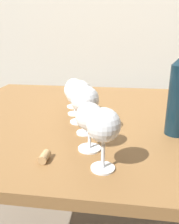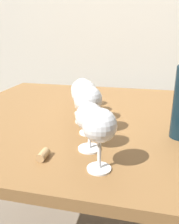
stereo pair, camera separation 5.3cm
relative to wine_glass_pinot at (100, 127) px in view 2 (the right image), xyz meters
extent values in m
cube|color=brown|center=(-0.09, 0.38, -0.12)|extent=(1.15, 0.99, 0.03)
cylinder|color=brown|center=(-0.60, 0.81, -0.49)|extent=(0.06, 0.06, 0.69)
cylinder|color=white|center=(0.00, 0.00, -0.11)|extent=(0.06, 0.06, 0.00)
cylinder|color=white|center=(0.00, 0.00, -0.06)|extent=(0.01, 0.01, 0.08)
sphere|color=white|center=(0.00, 0.00, 0.00)|extent=(0.08, 0.08, 0.08)
ellipsoid|color=maroon|center=(0.00, 0.00, 0.00)|extent=(0.07, 0.07, 0.02)
cylinder|color=white|center=(-0.05, 0.09, -0.11)|extent=(0.06, 0.06, 0.00)
cylinder|color=white|center=(-0.05, 0.09, -0.07)|extent=(0.01, 0.01, 0.07)
sphere|color=white|center=(-0.05, 0.09, -0.01)|extent=(0.08, 0.08, 0.08)
ellipsoid|color=#380711|center=(-0.05, 0.09, -0.02)|extent=(0.07, 0.07, 0.02)
cylinder|color=white|center=(-0.07, 0.20, -0.11)|extent=(0.06, 0.06, 0.00)
cylinder|color=white|center=(-0.07, 0.20, -0.06)|extent=(0.01, 0.01, 0.08)
sphere|color=white|center=(-0.07, 0.20, 0.00)|extent=(0.09, 0.09, 0.09)
ellipsoid|color=gold|center=(-0.07, 0.20, 0.01)|extent=(0.08, 0.08, 0.04)
cylinder|color=white|center=(-0.11, 0.29, -0.11)|extent=(0.07, 0.07, 0.00)
cylinder|color=white|center=(-0.11, 0.29, -0.07)|extent=(0.01, 0.01, 0.07)
sphere|color=white|center=(-0.11, 0.29, 0.00)|extent=(0.09, 0.09, 0.09)
ellipsoid|color=maroon|center=(-0.11, 0.29, 0.00)|extent=(0.08, 0.08, 0.03)
cylinder|color=white|center=(-0.14, 0.37, -0.11)|extent=(0.06, 0.06, 0.00)
cylinder|color=white|center=(-0.14, 0.37, -0.07)|extent=(0.01, 0.01, 0.07)
sphere|color=white|center=(-0.14, 0.37, -0.01)|extent=(0.08, 0.08, 0.08)
ellipsoid|color=#470A16|center=(-0.14, 0.37, -0.01)|extent=(0.07, 0.07, 0.04)
cylinder|color=white|center=(-0.16, 0.47, -0.11)|extent=(0.06, 0.06, 0.00)
cylinder|color=white|center=(-0.16, 0.47, -0.07)|extent=(0.01, 0.01, 0.06)
sphere|color=white|center=(-0.16, 0.47, -0.02)|extent=(0.07, 0.07, 0.07)
ellipsoid|color=#EACC66|center=(-0.16, 0.47, -0.02)|extent=(0.06, 0.06, 0.03)
cylinder|color=tan|center=(-0.15, 0.02, -0.10)|extent=(0.02, 0.04, 0.02)
camera|label=1|loc=(0.04, -0.49, 0.20)|focal=38.22mm
camera|label=2|loc=(0.09, -0.48, 0.20)|focal=38.22mm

